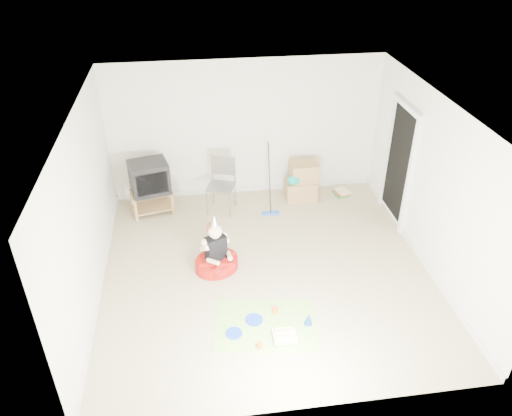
{
  "coord_description": "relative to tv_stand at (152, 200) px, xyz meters",
  "views": [
    {
      "loc": [
        -1.0,
        -5.97,
        4.93
      ],
      "look_at": [
        -0.1,
        0.4,
        0.9
      ],
      "focal_mm": 35.0,
      "sensor_mm": 36.0,
      "label": 1
    }
  ],
  "objects": [
    {
      "name": "doorway_recess",
      "position": [
        4.27,
        -0.75,
        0.76
      ],
      "size": [
        0.02,
        0.9,
        2.05
      ],
      "primitive_type": "cube",
      "color": "black",
      "rests_on": "ground"
    },
    {
      "name": "blue_plate_far",
      "position": [
        1.16,
        -3.2,
        -0.25
      ],
      "size": [
        0.31,
        0.31,
        0.01
      ],
      "primitive_type": "cylinder",
      "rotation": [
        0.0,
        0.0,
        -0.55
      ],
      "color": "#173AB8",
      "rests_on": "party_mat"
    },
    {
      "name": "orange_cup_near",
      "position": [
        1.77,
        -2.89,
        -0.22
      ],
      "size": [
        0.11,
        0.11,
        0.09
      ],
      "primitive_type": "cylinder",
      "rotation": [
        0.0,
        0.0,
        -0.57
      ],
      "color": "orange",
      "rests_on": "party_mat"
    },
    {
      "name": "blue_party_hat",
      "position": [
        2.17,
        -3.16,
        -0.17
      ],
      "size": [
        0.16,
        0.16,
        0.18
      ],
      "primitive_type": "cone",
      "rotation": [
        0.0,
        0.0,
        -0.39
      ],
      "color": "blue",
      "rests_on": "party_mat"
    },
    {
      "name": "cardboard_boxes",
      "position": [
        2.79,
        0.12,
        0.08
      ],
      "size": [
        0.6,
        0.46,
        0.73
      ],
      "color": "#A98152",
      "rests_on": "ground"
    },
    {
      "name": "ground",
      "position": [
        1.79,
        -1.95,
        -0.27
      ],
      "size": [
        5.0,
        5.0,
        0.0
      ],
      "primitive_type": "plane",
      "color": "tan",
      "rests_on": "ground"
    },
    {
      "name": "orange_cup_far",
      "position": [
        1.46,
        -3.49,
        -0.22
      ],
      "size": [
        0.09,
        0.09,
        0.09
      ],
      "primitive_type": "cylinder",
      "rotation": [
        0.0,
        0.0,
        0.16
      ],
      "color": "orange",
      "rests_on": "party_mat"
    },
    {
      "name": "tv_stand",
      "position": [
        0.0,
        0.0,
        0.0
      ],
      "size": [
        0.8,
        0.6,
        0.45
      ],
      "color": "#977044",
      "rests_on": "ground"
    },
    {
      "name": "blue_plate_near",
      "position": [
        1.45,
        -2.99,
        -0.25
      ],
      "size": [
        0.29,
        0.29,
        0.01
      ],
      "primitive_type": "cylinder",
      "rotation": [
        0.0,
        0.0,
        -0.19
      ],
      "color": "#173AB8",
      "rests_on": "party_mat"
    },
    {
      "name": "seated_woman",
      "position": [
        1.03,
        -1.8,
        -0.05
      ],
      "size": [
        0.9,
        0.9,
        0.98
      ],
      "color": "#B01710",
      "rests_on": "ground"
    },
    {
      "name": "party_mat",
      "position": [
        1.59,
        -3.09,
        -0.26
      ],
      "size": [
        1.5,
        1.18,
        0.01
      ],
      "primitive_type": "cube",
      "rotation": [
        0.0,
        0.0,
        -0.14
      ],
      "color": "#FF359A",
      "rests_on": "ground"
    },
    {
      "name": "floor_mop",
      "position": [
        2.12,
        -0.37,
        -0.01
      ],
      "size": [
        0.31,
        0.42,
        1.27
      ],
      "color": "blue",
      "rests_on": "ground"
    },
    {
      "name": "crt_tv",
      "position": [
        -0.0,
        0.0,
        0.46
      ],
      "size": [
        0.76,
        0.68,
        0.56
      ],
      "primitive_type": "cube",
      "rotation": [
        0.0,
        0.0,
        0.24
      ],
      "color": "black",
      "rests_on": "tv_stand"
    },
    {
      "name": "folding_chair",
      "position": [
        1.25,
        -0.1,
        0.23
      ],
      "size": [
        0.59,
        0.57,
        1.03
      ],
      "color": "gray",
      "rests_on": "ground"
    },
    {
      "name": "book_pile",
      "position": [
        3.6,
        0.15,
        -0.22
      ],
      "size": [
        0.29,
        0.33,
        0.1
      ],
      "color": "#297C3B",
      "rests_on": "ground"
    },
    {
      "name": "birthday_cake",
      "position": [
        1.81,
        -3.39,
        -0.22
      ],
      "size": [
        0.31,
        0.25,
        0.15
      ],
      "color": "silver",
      "rests_on": "party_mat"
    }
  ]
}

